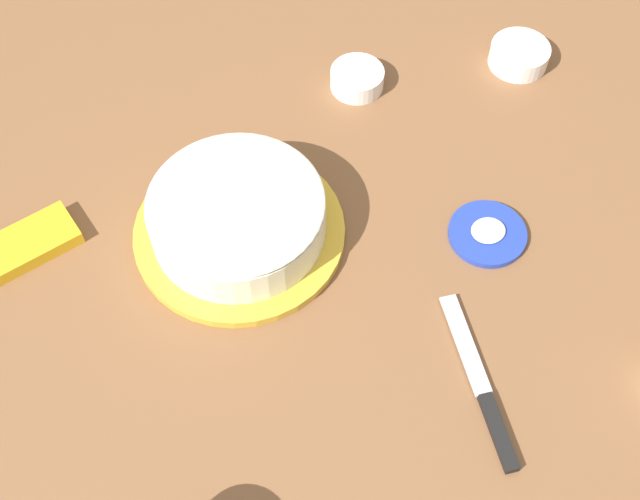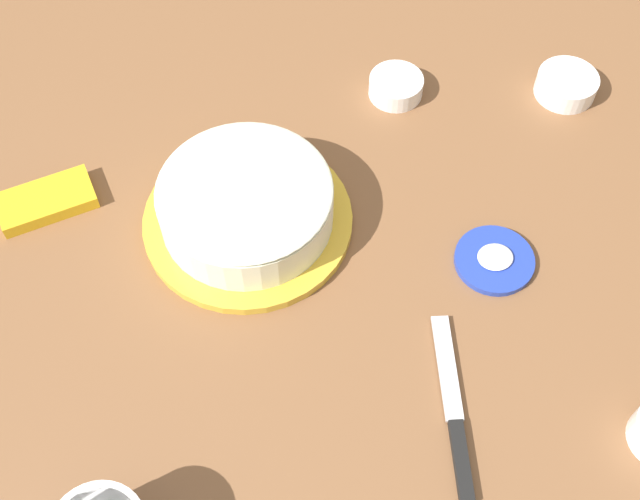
% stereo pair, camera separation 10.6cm
% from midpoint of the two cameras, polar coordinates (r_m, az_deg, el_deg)
% --- Properties ---
extents(ground_plane, '(1.54, 1.54, 0.00)m').
position_cam_midpoint_polar(ground_plane, '(1.07, 0.34, -2.37)').
color(ground_plane, brown).
extents(frosted_cake, '(0.29, 0.29, 0.09)m').
position_cam_midpoint_polar(frosted_cake, '(1.09, -8.56, 2.04)').
color(frosted_cake, gold).
rests_on(frosted_cake, ground_plane).
extents(frosting_tub_lid, '(0.11, 0.11, 0.02)m').
position_cam_midpoint_polar(frosting_tub_lid, '(1.12, 9.03, 0.95)').
color(frosting_tub_lid, '#233DAD').
rests_on(frosting_tub_lid, ground_plane).
extents(spreading_knife, '(0.06, 0.24, 0.01)m').
position_cam_midpoint_polar(spreading_knife, '(1.00, 8.46, -10.25)').
color(spreading_knife, silver).
rests_on(spreading_knife, ground_plane).
extents(sprinkle_bowl_pink, '(0.09, 0.09, 0.03)m').
position_cam_midpoint_polar(sprinkle_bowl_pink, '(1.34, 11.54, 13.10)').
color(sprinkle_bowl_pink, white).
rests_on(sprinkle_bowl_pink, ground_plane).
extents(sprinkle_bowl_green, '(0.08, 0.08, 0.03)m').
position_cam_midpoint_polar(sprinkle_bowl_green, '(1.27, 0.20, 11.76)').
color(sprinkle_bowl_green, white).
rests_on(sprinkle_bowl_green, ground_plane).
extents(candy_box_lower, '(0.14, 0.09, 0.02)m').
position_cam_midpoint_polar(candy_box_lower, '(1.18, -22.21, 0.20)').
color(candy_box_lower, yellow).
rests_on(candy_box_lower, ground_plane).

